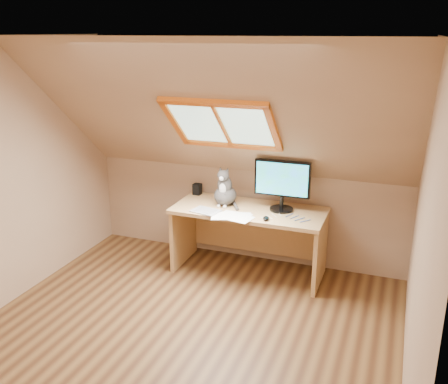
% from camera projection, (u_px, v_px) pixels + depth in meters
% --- Properties ---
extents(ground, '(3.50, 3.50, 0.00)m').
position_uv_depth(ground, '(178.00, 340.00, 4.12)').
color(ground, brown).
rests_on(ground, ground).
extents(room_shell, '(3.52, 3.52, 2.41)m').
position_uv_depth(room_shell, '(167.00, 177.00, 3.59)').
color(room_shell, tan).
rests_on(room_shell, ground).
extents(desk, '(1.55, 0.68, 0.71)m').
position_uv_depth(desk, '(251.00, 226.00, 5.20)').
color(desk, tan).
rests_on(desk, ground).
extents(monitor, '(0.56, 0.24, 0.52)m').
position_uv_depth(monitor, '(282.00, 182.00, 4.94)').
color(monitor, black).
rests_on(monitor, desk).
extents(cat, '(0.23, 0.28, 0.42)m').
position_uv_depth(cat, '(225.00, 191.00, 5.15)').
color(cat, '#494440').
rests_on(cat, desk).
extents(desk_speaker, '(0.09, 0.09, 0.12)m').
position_uv_depth(desk_speaker, '(197.00, 189.00, 5.51)').
color(desk_speaker, black).
rests_on(desk_speaker, desk).
extents(graphics_tablet, '(0.31, 0.25, 0.01)m').
position_uv_depth(graphics_tablet, '(206.00, 211.00, 5.00)').
color(graphics_tablet, '#B2B2B7').
rests_on(graphics_tablet, desk).
extents(mouse, '(0.07, 0.11, 0.03)m').
position_uv_depth(mouse, '(266.00, 218.00, 4.77)').
color(mouse, black).
rests_on(mouse, desk).
extents(papers, '(0.35, 0.30, 0.01)m').
position_uv_depth(papers, '(232.00, 216.00, 4.87)').
color(papers, white).
rests_on(papers, desk).
extents(cables, '(0.51, 0.26, 0.01)m').
position_uv_depth(cables, '(287.00, 217.00, 4.83)').
color(cables, silver).
rests_on(cables, desk).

